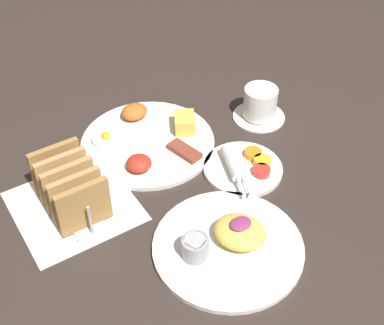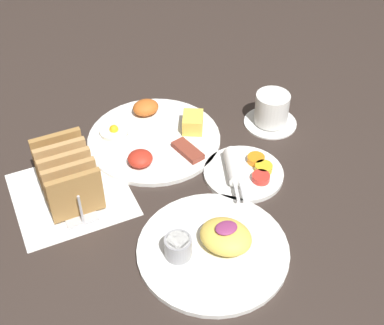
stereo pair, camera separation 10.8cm
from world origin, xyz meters
name	(u,v)px [view 1 (the left image)]	position (x,y,z in m)	size (l,w,h in m)	color
ground_plane	(163,200)	(0.00, 0.00, 0.00)	(3.00, 3.00, 0.00)	#332823
napkin_flat	(74,206)	(-0.15, 0.08, 0.00)	(0.22, 0.22, 0.00)	white
plate_breakfast	(148,140)	(0.06, 0.17, 0.01)	(0.29, 0.29, 0.05)	white
plate_condiments	(243,167)	(0.18, -0.02, 0.01)	(0.16, 0.17, 0.04)	white
plate_foreground	(228,243)	(0.04, -0.17, 0.01)	(0.27, 0.27, 0.06)	white
toast_rack	(70,187)	(-0.15, 0.08, 0.05)	(0.10, 0.18, 0.10)	#B7B7BC
coffee_cup	(260,105)	(0.32, 0.11, 0.04)	(0.12, 0.12, 0.08)	white
teaspoon	(258,204)	(0.15, -0.11, 0.00)	(0.06, 0.12, 0.01)	silver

